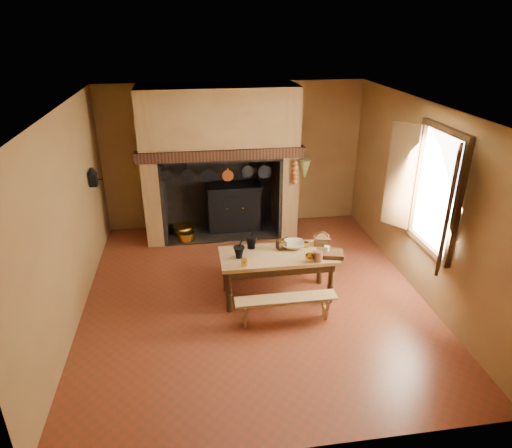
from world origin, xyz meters
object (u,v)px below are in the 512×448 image
at_px(bench_front, 286,304).
at_px(mixing_bowl, 293,245).
at_px(iron_range, 234,206).
at_px(coffee_grinder, 281,244).
at_px(wicker_basket, 322,240).
at_px(work_table, 277,261).

xyz_separation_m(bench_front, mixing_bowl, (0.27, 0.82, 0.47)).
distance_m(iron_range, coffee_grinder, 2.43).
bearing_deg(wicker_basket, bench_front, -118.27).
xyz_separation_m(bench_front, coffee_grinder, (0.09, 0.80, 0.50)).
bearing_deg(mixing_bowl, wicker_basket, 1.91).
height_order(bench_front, coffee_grinder, coffee_grinder).
height_order(mixing_bowl, wicker_basket, wicker_basket).
bearing_deg(mixing_bowl, iron_range, 105.36).
height_order(iron_range, work_table, iron_range).
distance_m(bench_front, wicker_basket, 1.21).
bearing_deg(bench_front, wicker_basket, 49.23).
bearing_deg(iron_range, mixing_bowl, -74.64).
relative_size(work_table, mixing_bowl, 5.00).
height_order(work_table, wicker_basket, wicker_basket).
distance_m(coffee_grinder, wicker_basket, 0.63).
xyz_separation_m(mixing_bowl, wicker_basket, (0.45, 0.01, 0.03)).
relative_size(iron_range, wicker_basket, 6.00).
distance_m(iron_range, bench_front, 3.19).
height_order(iron_range, bench_front, iron_range).
relative_size(work_table, wicker_basket, 6.26).
xyz_separation_m(work_table, bench_front, (0.00, -0.64, -0.31)).
relative_size(iron_range, mixing_bowl, 4.79).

